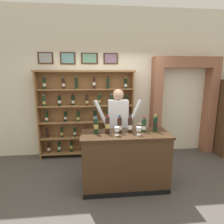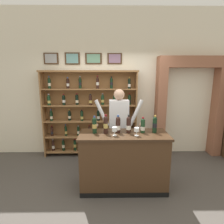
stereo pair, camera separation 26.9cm
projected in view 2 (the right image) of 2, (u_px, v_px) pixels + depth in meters
ground_plane at (113, 187)px, 3.24m from camera, size 14.00×14.00×0.02m
back_wall at (112, 84)px, 4.44m from camera, size 12.00×0.19×3.47m
wine_shelf at (90, 112)px, 4.36m from camera, size 2.26×0.30×2.06m
archway_doorway at (188, 101)px, 4.42m from camera, size 1.61×0.45×2.38m
tasting_counter at (123, 161)px, 3.14m from camera, size 1.49×0.61×0.99m
shopkeeper at (119, 122)px, 3.60m from camera, size 0.97×0.22×1.69m
tasting_bottle_rosso at (94, 125)px, 3.04m from camera, size 0.07×0.07×0.30m
tasting_bottle_riserva at (106, 124)px, 3.03m from camera, size 0.08×0.08×0.32m
tasting_bottle_grappa at (118, 125)px, 3.07m from camera, size 0.08×0.08×0.30m
tasting_bottle_brunello at (129, 125)px, 3.06m from camera, size 0.08×0.08×0.31m
tasting_bottle_super_tuscan at (143, 125)px, 3.07m from camera, size 0.07×0.07×0.27m
tasting_bottle_prosecco at (155, 124)px, 3.07m from camera, size 0.07×0.07×0.30m
wine_glass_left at (137, 130)px, 2.91m from camera, size 0.08×0.08×0.14m
wine_glass_right at (115, 129)px, 2.92m from camera, size 0.08×0.08×0.14m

